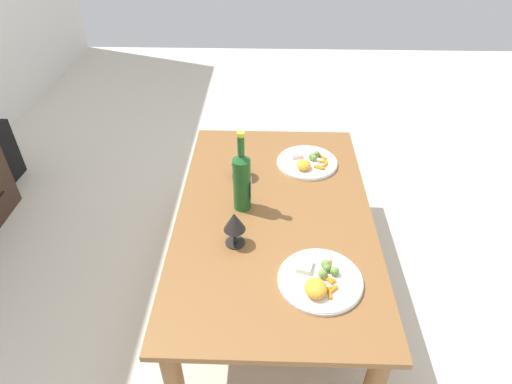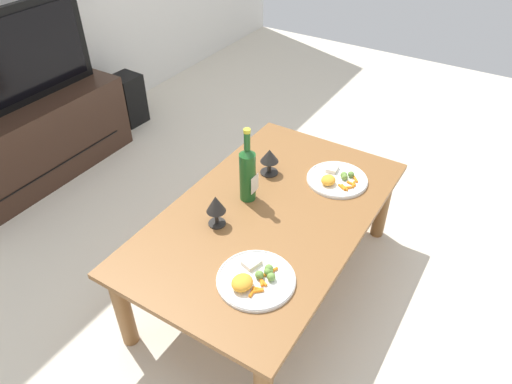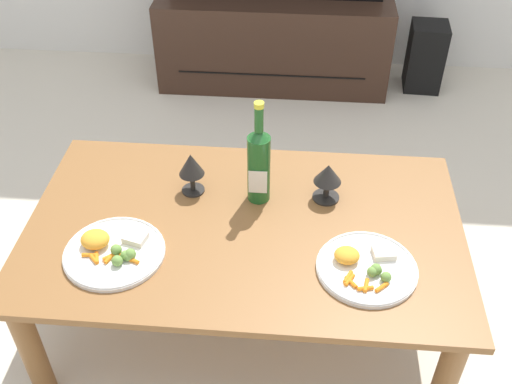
{
  "view_description": "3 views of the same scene",
  "coord_description": "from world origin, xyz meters",
  "views": [
    {
      "loc": [
        -1.4,
        0.03,
        1.64
      ],
      "look_at": [
        0.04,
        0.08,
        0.52
      ],
      "focal_mm": 30.89,
      "sensor_mm": 36.0,
      "label": 1
    },
    {
      "loc": [
        -1.36,
        -0.77,
        1.79
      ],
      "look_at": [
        0.02,
        0.08,
        0.52
      ],
      "focal_mm": 32.8,
      "sensor_mm": 36.0,
      "label": 2
    },
    {
      "loc": [
        0.15,
        -1.36,
        1.73
      ],
      "look_at": [
        0.03,
        0.05,
        0.54
      ],
      "focal_mm": 42.18,
      "sensor_mm": 36.0,
      "label": 3
    }
  ],
  "objects": [
    {
      "name": "goblet_left",
      "position": [
        -0.18,
        0.15,
        0.55
      ],
      "size": [
        0.08,
        0.08,
        0.15
      ],
      "color": "black",
      "rests_on": "dining_table"
    },
    {
      "name": "dining_table",
      "position": [
        0.0,
        0.0,
        0.38
      ],
      "size": [
        1.36,
        0.81,
        0.45
      ],
      "color": "brown",
      "rests_on": "ground_plane"
    },
    {
      "name": "tv_screen",
      "position": [
        -0.01,
        1.7,
        0.77
      ],
      "size": [
        1.12,
        0.05,
        0.55
      ],
      "color": "black",
      "rests_on": "tv_stand"
    },
    {
      "name": "goblet_right",
      "position": [
        0.25,
        0.15,
        0.54
      ],
      "size": [
        0.09,
        0.09,
        0.13
      ],
      "color": "black",
      "rests_on": "dining_table"
    },
    {
      "name": "dinner_plate_right",
      "position": [
        0.37,
        -0.16,
        0.46
      ],
      "size": [
        0.29,
        0.29,
        0.05
      ],
      "color": "white",
      "rests_on": "dining_table"
    },
    {
      "name": "floor_speaker",
      "position": [
        0.82,
        1.7,
        0.19
      ],
      "size": [
        0.2,
        0.2,
        0.37
      ],
      "primitive_type": "cube",
      "rotation": [
        0.0,
        0.0,
        -0.05
      ],
      "color": "black",
      "rests_on": "ground_plane"
    },
    {
      "name": "tv_stand",
      "position": [
        -0.01,
        1.7,
        0.25
      ],
      "size": [
        1.25,
        0.42,
        0.49
      ],
      "color": "#382319",
      "rests_on": "ground_plane"
    },
    {
      "name": "dinner_plate_left",
      "position": [
        -0.37,
        -0.16,
        0.46
      ],
      "size": [
        0.3,
        0.3,
        0.06
      ],
      "color": "white",
      "rests_on": "dining_table"
    },
    {
      "name": "wine_bottle",
      "position": [
        0.03,
        0.14,
        0.59
      ],
      "size": [
        0.07,
        0.08,
        0.36
      ],
      "color": "#1E5923",
      "rests_on": "dining_table"
    },
    {
      "name": "ground_plane",
      "position": [
        0.0,
        0.0,
        0.0
      ],
      "size": [
        6.4,
        6.4,
        0.0
      ],
      "primitive_type": "plane",
      "color": "beige"
    }
  ]
}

